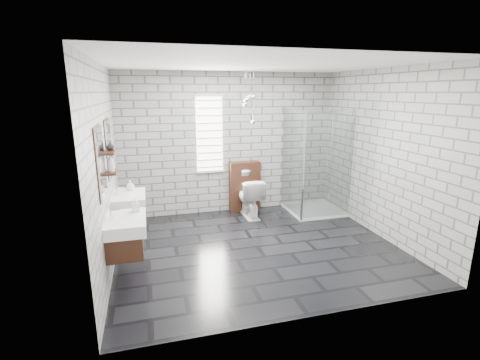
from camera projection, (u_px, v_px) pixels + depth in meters
name	position (u px, v px, depth m)	size (l,w,h in m)	color
floor	(257.00, 247.00, 5.39)	(4.20, 3.60, 0.02)	black
ceiling	(260.00, 63.00, 4.72)	(4.20, 3.60, 0.02)	white
wall_back	(230.00, 144.00, 6.75)	(4.20, 0.02, 2.70)	#9C9C97
wall_front	(317.00, 196.00, 3.36)	(4.20, 0.02, 2.70)	#9C9C97
wall_left	(105.00, 170.00, 4.52)	(0.02, 3.60, 2.70)	#9C9C97
wall_right	(383.00, 155.00, 5.59)	(0.02, 3.60, 2.70)	#9C9C97
vanity_left	(123.00, 225.00, 4.22)	(0.47, 0.70, 1.57)	#3D1F12
vanity_right	(126.00, 200.00, 5.20)	(0.47, 0.70, 1.57)	#3D1F12
shelf_lower	(111.00, 172.00, 4.50)	(0.14, 0.30, 0.03)	#3D1F12
shelf_upper	(109.00, 152.00, 4.44)	(0.14, 0.30, 0.03)	#3D1F12
window	(209.00, 134.00, 6.57)	(0.56, 0.05, 1.48)	white
cistern_panel	(245.00, 186.00, 6.93)	(0.60, 0.20, 1.00)	#3D1F12
flush_plate	(246.00, 173.00, 6.75)	(0.18, 0.01, 0.12)	silver
shower_enclosure	(312.00, 189.00, 6.75)	(1.00, 1.00, 2.03)	white
pendant_cluster	(249.00, 103.00, 6.23)	(0.25, 0.23, 0.94)	silver
toilet	(250.00, 197.00, 6.63)	(0.42, 0.74, 0.75)	white
soap_bottle_a	(136.00, 205.00, 4.40)	(0.08, 0.08, 0.18)	#B2B2B2
soap_bottle_b	(130.00, 185.00, 5.37)	(0.12, 0.12, 0.15)	#B2B2B2
soap_bottle_c	(111.00, 163.00, 4.43)	(0.09, 0.09, 0.24)	#B2B2B2
vase	(110.00, 146.00, 4.51)	(0.10, 0.10, 0.11)	#B2B2B2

